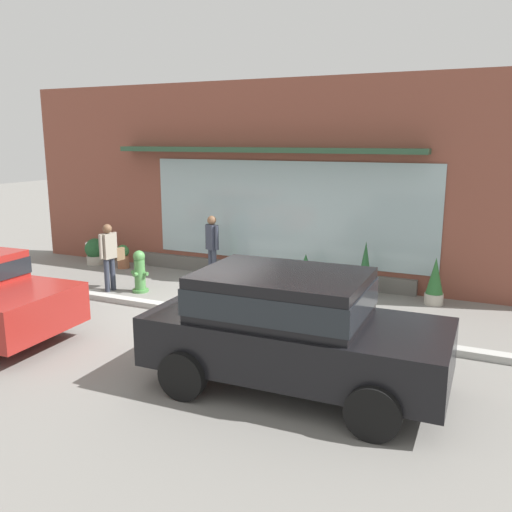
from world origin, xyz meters
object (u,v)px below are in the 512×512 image
Objects in this scene: pedestrian_with_handbag at (109,252)px; parked_car_black at (290,324)px; potted_plant_window_center at (435,282)px; potted_plant_doorstep at (95,251)px; pedestrian_passerby at (212,244)px; potted_plant_window_right at (123,256)px; potted_plant_window_left at (305,273)px; fire_hydrant at (140,271)px; potted_plant_low_front at (365,271)px.

pedestrian_with_handbag is 6.25m from parked_car_black.
parked_car_black is at bearing -105.05° from potted_plant_window_center.
pedestrian_with_handbag reaches higher than potted_plant_doorstep.
pedestrian_passerby reaches higher than potted_plant_window_center.
potted_plant_window_right is at bearing 40.48° from pedestrian_with_handbag.
potted_plant_window_left reaches higher than potted_plant_window_right.
potted_plant_window_center is (6.19, 1.82, 0.00)m from fire_hydrant.
potted_plant_doorstep is at bearing 146.21° from parked_car_black.
potted_plant_low_front is at bearing -176.80° from potted_plant_window_center.
fire_hydrant is at bearing -43.16° from potted_plant_window_right.
fire_hydrant is 0.77× the size of potted_plant_low_front.
pedestrian_passerby is 0.39× the size of parked_car_black.
parked_car_black is at bearing -35.76° from potted_plant_window_right.
pedestrian_with_handbag is at bearing -42.40° from potted_plant_doorstep.
potted_plant_window_left is (2.30, 0.27, -0.54)m from pedestrian_passerby.
potted_plant_window_left is (4.02, 1.95, -0.49)m from pedestrian_with_handbag.
potted_plant_window_left is at bearing 179.57° from potted_plant_low_front.
potted_plant_window_center is (6.86, 2.02, -0.41)m from pedestrian_with_handbag.
potted_plant_doorstep is 7.58m from potted_plant_low_front.
pedestrian_with_handbag is 2.99m from potted_plant_doorstep.
potted_plant_window_left is at bearing 0.43° from potted_plant_window_right.
fire_hydrant is 5.04m from potted_plant_low_front.
pedestrian_passerby reaches higher than potted_plant_window_left.
pedestrian_passerby is at bearing -36.37° from pedestrian_with_handbag.
pedestrian_passerby is (1.72, 1.68, 0.05)m from pedestrian_with_handbag.
fire_hydrant is 1.88m from pedestrian_passerby.
pedestrian_passerby is at bearing -176.03° from potted_plant_low_front.
potted_plant_window_center is (9.04, 0.03, 0.11)m from potted_plant_doorstep.
parked_car_black is at bearing -32.56° from fire_hydrant.
potted_plant_doorstep is 0.72× the size of potted_plant_window_center.
parked_car_black reaches higher than potted_plant_window_right.
potted_plant_window_center is at bearing -64.39° from pedestrian_with_handbag.
potted_plant_window_left is 0.84× the size of potted_plant_window_center.
pedestrian_with_handbag is at bearing 70.08° from pedestrian_passerby.
potted_plant_low_front is (4.73, 1.74, 0.12)m from fire_hydrant.
potted_plant_doorstep is at bearing 147.79° from fire_hydrant.
pedestrian_with_handbag is 5.74m from potted_plant_low_front.
potted_plant_window_right is at bearing 142.88° from parked_car_black.
parked_car_black is (5.53, -2.91, 0.04)m from pedestrian_with_handbag.
pedestrian_passerby reaches higher than fire_hydrant.
potted_plant_low_front reaches higher than potted_plant_window_left.
fire_hydrant is at bearing 80.38° from pedestrian_passerby.
parked_car_black is 5.12m from potted_plant_window_left.
potted_plant_window_center reaches higher than fire_hydrant.
fire_hydrant is 1.52× the size of potted_plant_window_right.
pedestrian_passerby is at bearing 54.73° from fire_hydrant.
fire_hydrant is 1.34× the size of potted_plant_doorstep.
potted_plant_window_center is (5.14, 0.34, -0.46)m from pedestrian_passerby.
parked_car_black reaches higher than pedestrian_with_handbag.
potted_plant_window_center is at bearing 1.44° from potted_plant_window_left.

